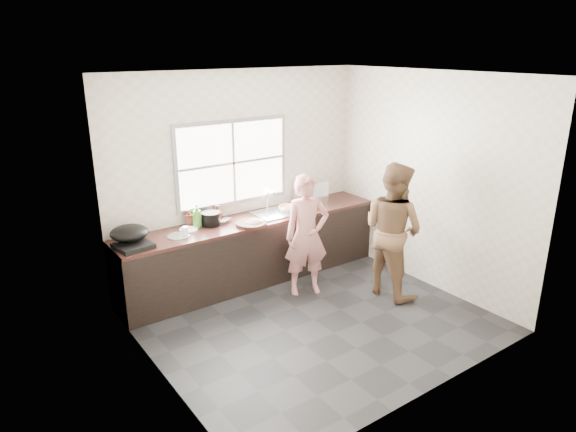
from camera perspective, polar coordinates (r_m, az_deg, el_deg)
floor at (r=5.97m, az=2.89°, el=-11.47°), size 3.60×3.20×0.01m
ceiling at (r=5.18m, az=3.39°, el=15.48°), size 3.60×3.20×0.01m
wall_back at (r=6.70m, az=-5.45°, el=4.39°), size 3.60×0.01×2.70m
wall_left at (r=4.58m, az=-14.89°, el=-2.95°), size 0.01×3.20×2.70m
wall_right at (r=6.66m, az=15.41°, el=3.71°), size 0.01×3.20×2.70m
wall_front at (r=4.36m, az=16.37°, el=-4.19°), size 3.60×0.01×2.70m
cabinet at (r=6.74m, az=-3.86°, el=-3.91°), size 3.60×0.62×0.82m
countertop at (r=6.59m, az=-3.94°, el=-0.45°), size 3.60×0.64×0.04m
sink at (r=6.76m, az=-1.42°, el=0.31°), size 0.55×0.45×0.02m
faucet at (r=6.87m, az=-2.36°, el=1.88°), size 0.02×0.02×0.30m
window_frame at (r=6.60m, az=-6.20°, el=5.92°), size 1.60×0.05×1.10m
window_glazing at (r=6.57m, az=-6.09°, el=5.89°), size 1.50×0.01×1.00m
woman at (r=6.30m, az=2.08°, el=-2.59°), size 0.60×0.50×1.42m
person_side at (r=6.37m, az=11.56°, el=-1.50°), size 0.69×0.86×1.67m
cutting_board at (r=6.34m, az=-4.12°, el=-0.85°), size 0.50×0.50×0.04m
cleaver at (r=6.45m, az=-6.99°, el=-0.38°), size 0.20×0.16×0.01m
bowl_mince at (r=6.35m, az=-3.71°, el=-0.74°), size 0.25×0.25×0.05m
bowl_crabs at (r=6.84m, az=-0.07°, el=0.77°), size 0.22×0.22×0.06m
bowl_held at (r=6.85m, az=1.70°, el=0.78°), size 0.21×0.21×0.06m
black_pot at (r=6.37m, az=-8.56°, el=-0.31°), size 0.29×0.29×0.17m
plate_food at (r=6.27m, az=-10.98°, el=-1.48°), size 0.27×0.27×0.02m
bottle_green at (r=6.31m, az=-10.08°, el=0.03°), size 0.15×0.15×0.29m
bottle_brown_tall at (r=6.40m, az=-10.92°, el=-0.20°), size 0.12×0.12×0.20m
bottle_brown_short at (r=6.57m, az=-7.89°, el=0.32°), size 0.17×0.17×0.17m
glass_jar at (r=6.10m, az=-11.36°, el=-1.64°), size 0.09×0.09×0.10m
burner at (r=5.87m, az=-16.81°, el=-3.17°), size 0.41×0.41×0.05m
wok at (r=5.94m, az=-17.21°, el=-1.80°), size 0.53×0.53×0.16m
dish_rack at (r=7.19m, az=2.51°, el=2.69°), size 0.42×0.30×0.31m
pot_lid_left at (r=6.08m, az=-12.09°, el=-2.21°), size 0.26×0.26×0.01m
pot_lid_right at (r=6.11m, az=-12.04°, el=-2.12°), size 0.25×0.25×0.01m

